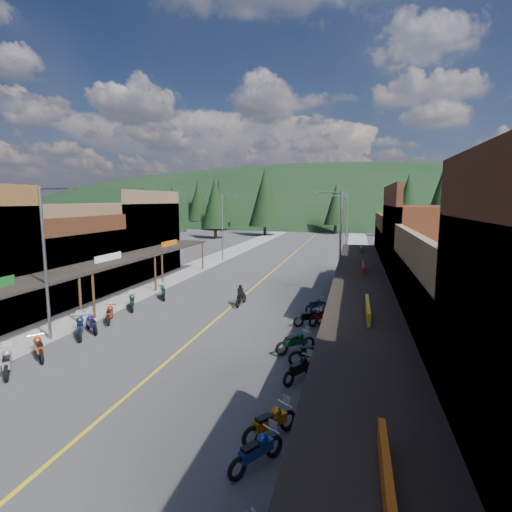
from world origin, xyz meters
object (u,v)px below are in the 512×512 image
Objects in this scene: rider_on_bike at (241,297)px; pedestrian_east_b at (357,278)px; pine_5 at (481,197)px; bike_east_6 at (296,341)px; streetlight_0 at (47,257)px; bike_east_7 at (310,316)px; bike_west_5 at (80,326)px; bike_west_7 at (110,313)px; streetlight_3 at (345,223)px; pine_7 at (198,200)px; bike_east_5 at (313,351)px; pine_8 at (173,208)px; shop_east_2 at (455,267)px; shop_east_3 at (425,260)px; pedestrian_east_a at (345,337)px; bike_west_6 at (91,323)px; streetlight_1 at (223,225)px; pine_9 at (461,206)px; pine_4 at (408,201)px; bike_west_3 at (7,361)px; bike_west_8 at (132,301)px; shop_west_3 at (121,240)px; bike_east_2 at (256,450)px; pine_0 at (143,204)px; pine_10 at (215,203)px; bike_west_4 at (39,346)px; bike_west_9 at (163,291)px; shop_west_2 at (49,266)px; pine_1 at (220,201)px; bike_east_3 at (270,421)px; bike_east_9 at (316,304)px; pine_11 at (443,201)px; pine_2 at (265,197)px; streetlight_2 at (338,238)px; bike_east_4 at (300,368)px; pine_3 at (336,204)px.

pedestrian_east_b reaches higher than rider_on_bike.
pine_5 is 6.62× the size of bike_east_6.
streetlight_0 is 14.53m from bike_east_7.
bike_west_5 is 2.79m from bike_west_7.
pine_7 reaches higher than streetlight_3.
pine_5 is 6.36× the size of bike_east_5.
pine_8 reaches higher than pedestrian_east_b.
shop_east_2 is 9.65m from shop_east_3.
pedestrian_east_a is (-5.89, -16.03, -1.47)m from shop_east_3.
bike_west_6 is at bearing -80.37° from pedestrian_east_a.
streetlight_1 is 38.61m from pine_9.
bike_west_3 is at bearing -108.91° from pine_4.
bike_west_8 reaches higher than bike_east_7.
pedestrian_east_b is (22.22, -1.11, -2.48)m from shop_west_3.
pine_5 reaches higher than bike_east_2.
rider_on_bike is (40.57, -58.69, -5.87)m from pine_0.
shop_west_3 is 1.00× the size of shop_east_3.
pine_10 is 59.64m from bike_west_4.
pine_7 is (-18.22, 64.70, 3.72)m from shop_west_3.
streetlight_3 is at bearing 78.36° from rider_on_bike.
rider_on_bike reaches higher than bike_west_4.
pedestrian_east_a is at bearing -64.70° from pine_10.
bike_east_5 reaches higher than bike_west_9.
shop_west_2 is 14.06m from bike_west_3.
bike_east_7 is (29.76, -70.12, -6.67)m from pine_1.
shop_west_2 is 23.75m from bike_east_3.
pedestrian_east_b reaches higher than bike_west_5.
pine_7 reaches higher than streetlight_0.
shop_west_2 is 5.17× the size of bike_west_4.
bike_east_9 is at bearing -62.65° from pine_7.
bike_east_9 is at bearing 128.60° from bike_east_3.
pine_11 reaches higher than bike_east_2.
shop_east_3 is 5.57× the size of bike_east_2.
bike_east_2 is at bearing -69.57° from bike_west_7.
shop_east_2 is 5.32× the size of bike_east_3.
pine_2 is at bearing 86.19° from shop_west_2.
bike_east_5 is 1.23× the size of pedestrian_east_b.
rider_on_bike reaches higher than bike_east_9.
streetlight_1 is at bearing 134.80° from streetlight_2.
bike_east_6 is at bearing -108.79° from pine_11.
pine_0 reaches higher than pedestrian_east_a.
pine_5 is at bearing 29.74° from pine_8.
bike_west_5 is at bearing -144.07° from bike_west_6.
streetlight_3 is at bearing 119.15° from bike_east_4.
pine_9 reaches higher than streetlight_0.
pine_1 is at bearing 26.57° from pine_0.
pedestrian_east_a is at bearing -110.18° from shop_east_3.
pine_3 is at bearing 100.11° from shop_east_3.
bike_east_3 is at bearing -120.91° from shop_east_2.
pine_0 is at bearing 178.03° from pine_4.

